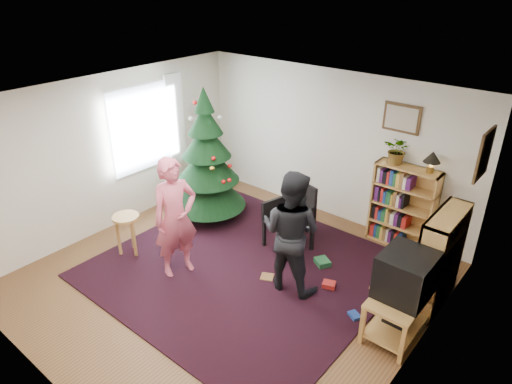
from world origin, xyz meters
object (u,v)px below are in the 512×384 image
Objects in this scene: bookshelf_right at (440,258)px; person_by_chair at (291,232)px; crt_tv at (406,275)px; stool at (127,225)px; picture_right at (485,154)px; person_standing at (175,218)px; potted_plant at (398,150)px; picture_back at (402,118)px; bookshelf_back at (403,206)px; christmas_tree at (207,166)px; table_lamp at (432,158)px; tv_stand at (400,309)px; armchair at (293,213)px.

person_by_chair is (-1.62, -0.91, 0.18)m from bookshelf_right.
crt_tv reaches higher than stool.
picture_right is 1.36m from bookshelf_right.
stool is 0.38× the size of person_standing.
stool is 4.11m from potted_plant.
picture_back reaches higher than crt_tv.
person_by_chair is at bearing -109.76° from bookshelf_back.
crt_tv is at bearing -61.31° from picture_back.
bookshelf_right is at bearing 3.71° from christmas_tree.
person_standing is (-3.02, -1.63, 0.20)m from bookshelf_right.
crt_tv is (0.80, -1.81, 0.15)m from bookshelf_back.
picture_right is 0.46× the size of bookshelf_right.
bookshelf_back is 1.99m from crt_tv.
person_standing reaches higher than table_lamp.
crt_tv is (3.67, -0.54, -0.13)m from christmas_tree.
picture_back is 0.57× the size of tv_stand.
stool is at bearing -94.72° from christmas_tree.
person_standing is at bearing -60.72° from christmas_tree.
crt_tv is 1.43× the size of potted_plant.
table_lamp is (3.30, 2.84, 1.01)m from stool.
christmas_tree is 1.64m from stool.
stool is (-3.00, -2.84, -0.16)m from bookshelf_back.
stool is 4.47m from table_lamp.
potted_plant is at bearing -18.41° from person_standing.
crt_tv is at bearing 171.17° from bookshelf_right.
table_lamp is at bearing 49.73° from armchair.
bookshelf_back is 1.38m from bookshelf_right.
potted_plant reaches higher than table_lamp.
picture_back is 2.38m from person_by_chair.
tv_stand is 3.04× the size of table_lamp.
crt_tv reaches higher than tv_stand.
bookshelf_back is 0.90m from table_lamp.
picture_right is at bearing 26.75° from armchair.
potted_plant is at bearing -63.06° from picture_back.
christmas_tree reaches higher than armchair.
christmas_tree is 3.50× the size of stool.
potted_plant reaches higher than bookshelf_right.
potted_plant is at bearing 180.00° from table_lamp.
picture_back is 0.73m from table_lamp.
table_lamp is at bearing -13.36° from picture_back.
crt_tv is 0.35× the size of person_standing.
bookshelf_right is 2.17m from armchair.
person_by_chair is (0.55, -0.83, 0.28)m from armchair.
table_lamp is at bearing 0.00° from bookshelf_back.
crt_tv is at bearing -101.89° from picture_right.
person_standing is (0.78, -1.39, -0.08)m from christmas_tree.
armchair is 1.78m from potted_plant.
person_standing is (-1.83, -2.79, -1.09)m from picture_back.
bookshelf_right is (0.92, -1.02, 0.00)m from bookshelf_back.
armchair is at bearing -133.45° from potted_plant.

